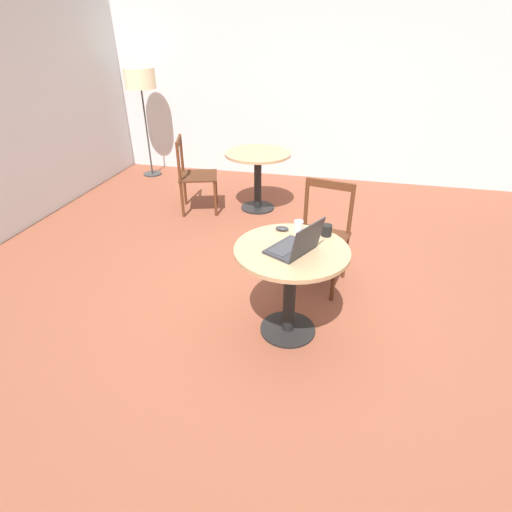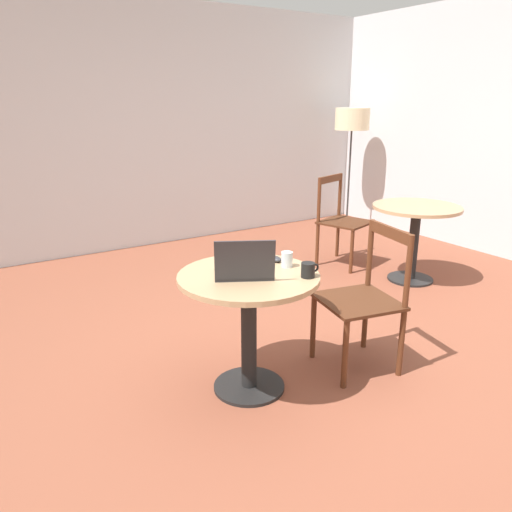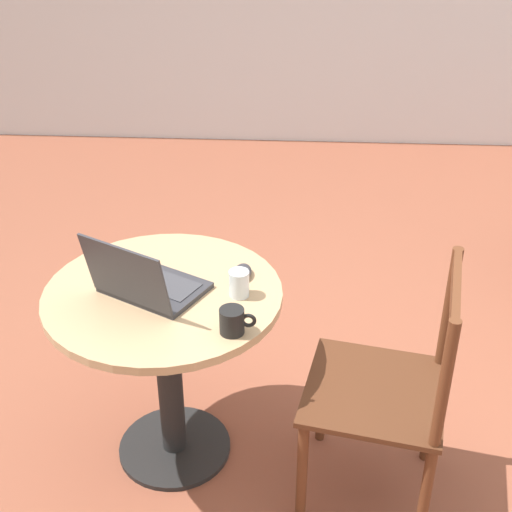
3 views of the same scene
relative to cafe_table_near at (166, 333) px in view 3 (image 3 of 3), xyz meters
name	(u,v)px [view 3 (image 3 of 3)]	position (x,y,z in m)	size (l,w,h in m)	color
ground_plane	(300,443)	(0.48, 0.05, -0.55)	(16.00, 16.00, 0.00)	brown
cafe_table_near	(166,333)	(0.00, 0.00, 0.00)	(0.80, 0.80, 0.72)	black
chair_near_right	(389,392)	(0.76, -0.15, -0.09)	(0.53, 0.53, 0.91)	#562D19
laptop	(146,283)	(-0.05, -0.03, 0.22)	(0.41, 0.39, 0.24)	#2D2D33
mouse	(243,272)	(0.26, 0.11, 0.19)	(0.06, 0.10, 0.03)	#2D2D33
mug	(233,321)	(0.25, -0.21, 0.21)	(0.11, 0.08, 0.08)	black
drinking_glass	(239,284)	(0.26, -0.01, 0.22)	(0.07, 0.07, 0.09)	silver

